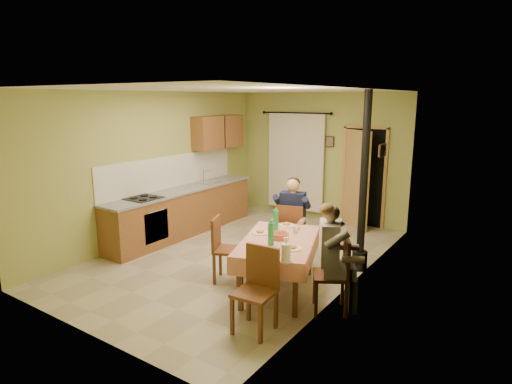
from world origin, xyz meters
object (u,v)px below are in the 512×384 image
Objects in this scene: chair_far at (291,245)px; chair_left at (228,262)px; chair_near at (255,308)px; dining_table at (278,265)px; man_right at (332,245)px; man_far at (292,211)px; chair_right at (331,289)px; stove_flue at (362,207)px.

chair_far is 1.04× the size of chair_left.
chair_near is 1.03× the size of chair_left.
dining_table is 1.12m from chair_near.
chair_far is 1.01× the size of chair_near.
man_right is (1.65, -0.01, 0.59)m from chair_left.
dining_table is 1.86× the size of chair_near.
man_far is (-0.39, 1.07, 0.50)m from dining_table.
chair_far is at bearing 16.99° from chair_right.
man_far and man_right have the same top height.
chair_left is at bearing -134.17° from stove_flue.
chair_far is 1.80m from man_right.
chair_far is (-0.38, 1.06, -0.09)m from dining_table.
chair_right is at bearing -58.37° from chair_far.
chair_right is at bearing 65.94° from chair_left.
man_far is 1.11m from stove_flue.
chair_left is 0.70× the size of man_far.
stove_flue is (1.05, 0.33, 0.15)m from man_far.
chair_near is at bearing -86.36° from chair_far.
man_right is at bearing -58.83° from chair_far.
stove_flue is (-0.19, 1.52, 0.73)m from chair_right.
dining_table is at bearing 51.96° from man_right.
man_far reaches higher than chair_near.
chair_left is at bearing -124.70° from chair_far.
dining_table is 1.24m from man_far.
chair_near is at bearing 26.13° from chair_left.
man_far is 1.00× the size of man_right.
dining_table is 0.82m from chair_left.
dining_table is at bearing 74.24° from chair_left.
stove_flue is at bearing -22.94° from man_right.
man_far is (-0.72, 2.13, 0.59)m from chair_near.
chair_far is 0.72× the size of man_far.
chair_left is at bearing -124.31° from man_far.
chair_far is 0.72× the size of man_right.
chair_near is 1.22m from man_right.
man_far is (0.42, 1.19, 0.59)m from chair_left.
man_far reaches higher than dining_table.
man_far is (-1.24, 1.19, 0.59)m from chair_right.
chair_near is (0.71, -2.12, -0.00)m from chair_far.
chair_near reaches higher than chair_left.
man_far is at bearing -162.71° from stove_flue.
chair_near is 1.08m from chair_right.
chair_right is at bearing -90.00° from man_right.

